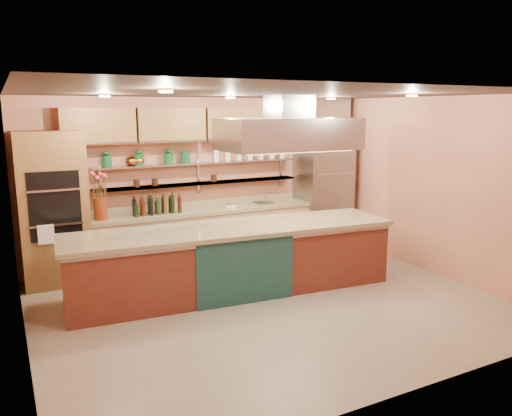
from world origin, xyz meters
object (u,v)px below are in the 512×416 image
island (233,260)px  refrigerator (323,192)px  kitchen_scale (230,205)px  green_canister (186,157)px  flower_vase (100,208)px  copper_kettle (131,161)px

island → refrigerator: bearing=35.0°
kitchen_scale → green_canister: bearing=179.1°
flower_vase → green_canister: 1.65m
flower_vase → green_canister: size_ratio=1.83×
island → copper_kettle: bearing=124.6°
refrigerator → copper_kettle: 3.65m
island → flower_vase: 2.25m
island → kitchen_scale: 1.71m
flower_vase → copper_kettle: size_ratio=1.88×
island → flower_vase: flower_vase is taller
island → flower_vase: bearing=140.6°
flower_vase → green_canister: green_canister is taller
refrigerator → flower_vase: (-4.13, 0.01, 0.06)m
refrigerator → copper_kettle: bearing=176.3°
copper_kettle → refrigerator: bearing=-3.7°
kitchen_scale → green_canister: green_canister is taller
green_canister → copper_kettle: bearing=180.0°
flower_vase → island: bearing=-44.3°
flower_vase → kitchen_scale: 2.19m
flower_vase → kitchen_scale: flower_vase is taller
refrigerator → island: (-2.58, -1.50, -0.57)m
island → copper_kettle: (-0.98, 1.73, 1.31)m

